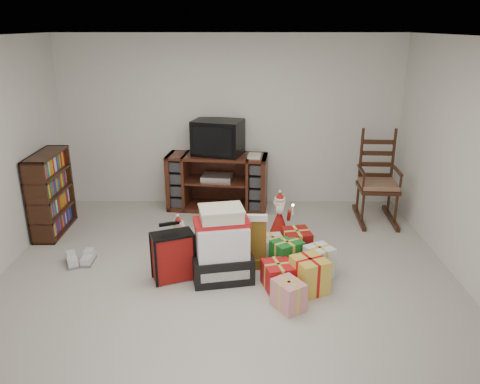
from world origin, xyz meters
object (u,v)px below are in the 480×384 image
object	(u,v)px
sneaker_pair	(80,260)
crt_television	(218,137)
tv_stand	(217,182)
mrs_claus_figurine	(179,244)
bookshelf	(51,195)
gift_pile	(222,249)
red_suitcase	(173,256)
rocking_chair	(376,188)
gift_cluster	(294,266)
santa_figurine	(279,220)
teddy_bear	(241,262)

from	to	relation	value
sneaker_pair	crt_television	distance (m)	2.55
tv_stand	sneaker_pair	size ratio (longest dim) A/B	4.25
mrs_claus_figurine	bookshelf	bearing A→B (deg)	154.27
gift_pile	red_suitcase	distance (m)	0.53
rocking_chair	sneaker_pair	xyz separation A→B (m)	(-3.75, -1.37, -0.40)
tv_stand	crt_television	xyz separation A→B (m)	(0.02, 0.04, 0.66)
mrs_claus_figurine	crt_television	distance (m)	1.95
rocking_chair	gift_cluster	world-z (taller)	rocking_chair
mrs_claus_figurine	crt_television	world-z (taller)	crt_television
mrs_claus_figurine	santa_figurine	bearing A→B (deg)	27.89
red_suitcase	crt_television	bearing A→B (deg)	57.66
rocking_chair	sneaker_pair	bearing A→B (deg)	-156.48
gift_pile	crt_television	bearing A→B (deg)	82.65
teddy_bear	crt_television	xyz separation A→B (m)	(-0.34, 2.03, 0.92)
teddy_bear	gift_cluster	bearing A→B (deg)	-5.58
teddy_bear	tv_stand	bearing A→B (deg)	100.07
teddy_bear	santa_figurine	xyz separation A→B (m)	(0.48, 0.95, 0.08)
tv_stand	crt_television	bearing A→B (deg)	73.28
red_suitcase	gift_cluster	distance (m)	1.31
bookshelf	crt_television	size ratio (longest dim) A/B	1.36
bookshelf	sneaker_pair	bearing A→B (deg)	-55.57
bookshelf	mrs_claus_figurine	world-z (taller)	bookshelf
rocking_chair	crt_television	bearing A→B (deg)	173.16
bookshelf	santa_figurine	bearing A→B (deg)	-4.13
tv_stand	red_suitcase	world-z (taller)	tv_stand
tv_stand	mrs_claus_figurine	size ratio (longest dim) A/B	2.59
santa_figurine	sneaker_pair	distance (m)	2.45
gift_cluster	red_suitcase	bearing A→B (deg)	-178.72
santa_figurine	teddy_bear	bearing A→B (deg)	-116.97
gift_pile	gift_cluster	world-z (taller)	gift_pile
rocking_chair	red_suitcase	distance (m)	3.13
gift_pile	gift_cluster	bearing A→B (deg)	-10.83
rocking_chair	mrs_claus_figurine	size ratio (longest dim) A/B	2.27
bookshelf	rocking_chair	size ratio (longest dim) A/B	0.82
mrs_claus_figurine	crt_television	xyz separation A→B (m)	(0.38, 1.71, 0.85)
santa_figurine	gift_cluster	distance (m)	1.02
sneaker_pair	red_suitcase	bearing A→B (deg)	-32.75
tv_stand	sneaker_pair	world-z (taller)	tv_stand
rocking_chair	santa_figurine	distance (m)	1.57
mrs_claus_figurine	sneaker_pair	distance (m)	1.16
santa_figurine	gift_cluster	xyz separation A→B (m)	(0.09, -1.01, -0.10)
gift_pile	teddy_bear	world-z (taller)	gift_pile
red_suitcase	sneaker_pair	xyz separation A→B (m)	(-1.13, 0.34, -0.23)
tv_stand	santa_figurine	distance (m)	1.34
tv_stand	santa_figurine	size ratio (longest dim) A/B	2.35
tv_stand	rocking_chair	xyz separation A→B (m)	(2.24, -0.37, 0.03)
gift_pile	crt_television	size ratio (longest dim) A/B	1.02
tv_stand	red_suitcase	xyz separation A→B (m)	(-0.38, -2.07, -0.14)
tv_stand	red_suitcase	distance (m)	2.11
rocking_chair	santa_figurine	size ratio (longest dim) A/B	2.05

